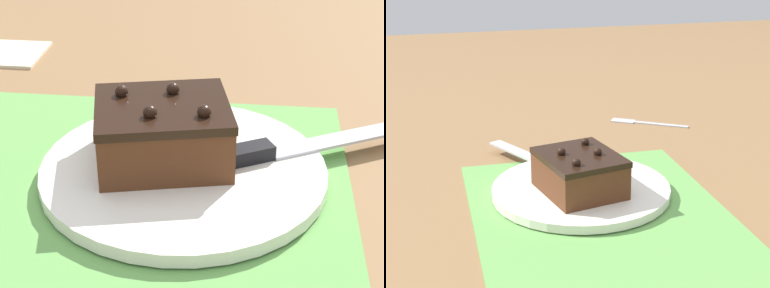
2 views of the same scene
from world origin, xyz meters
The scene contains 6 objects.
ground_plane centered at (0.00, 0.00, 0.00)m, with size 3.00×3.00×0.00m, color olive.
placemat_woven centered at (0.00, 0.00, 0.00)m, with size 0.46×0.34×0.00m, color #609E4C.
cake_plate centered at (-0.08, -0.01, 0.01)m, with size 0.25×0.25×0.01m.
chocolate_cake centered at (-0.06, -0.02, 0.04)m, with size 0.14×0.12×0.06m.
serving_knife centered at (-0.16, -0.04, 0.02)m, with size 0.21×0.13×0.01m.
folded_napkin centered at (0.19, -0.29, 0.00)m, with size 0.11×0.09×0.01m, color beige.
Camera 1 is at (-0.14, 0.47, 0.31)m, focal length 60.00 mm.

